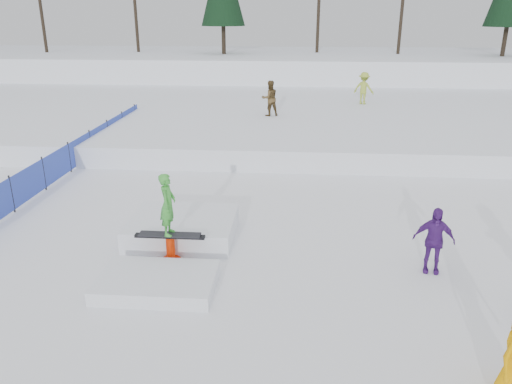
# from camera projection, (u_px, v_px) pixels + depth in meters

# --- Properties ---
(ground) EXTENTS (120.00, 120.00, 0.00)m
(ground) POSITION_uv_depth(u_px,v_px,m) (227.00, 268.00, 11.18)
(ground) COLOR white
(snow_berm) EXTENTS (60.00, 14.00, 2.40)m
(snow_berm) POSITION_uv_depth(u_px,v_px,m) (278.00, 69.00, 38.88)
(snow_berm) COLOR white
(snow_berm) RESTS_ON ground
(snow_midrise) EXTENTS (50.00, 18.00, 0.80)m
(snow_midrise) POSITION_uv_depth(u_px,v_px,m) (268.00, 113.00, 26.03)
(snow_midrise) COLOR white
(snow_midrise) RESTS_ON ground
(safety_fence) EXTENTS (0.05, 16.00, 1.10)m
(safety_fence) POSITION_uv_depth(u_px,v_px,m) (69.00, 157.00, 17.65)
(safety_fence) COLOR #3146B8
(safety_fence) RESTS_ON ground
(walker_olive) EXTENTS (0.97, 0.87, 1.63)m
(walker_olive) POSITION_uv_depth(u_px,v_px,m) (270.00, 98.00, 23.12)
(walker_olive) COLOR #4E3A1D
(walker_olive) RESTS_ON snow_midrise
(walker_ygreen) EXTENTS (1.22, 1.02, 1.65)m
(walker_ygreen) POSITION_uv_depth(u_px,v_px,m) (364.00, 88.00, 26.06)
(walker_ygreen) COLOR #9EB438
(walker_ygreen) RESTS_ON snow_midrise
(spectator_purple) EXTENTS (0.93, 0.51, 1.50)m
(spectator_purple) POSITION_uv_depth(u_px,v_px,m) (434.00, 240.00, 10.78)
(spectator_purple) COLOR #4E1E78
(spectator_purple) RESTS_ON ground
(jib_rail_feature) EXTENTS (2.60, 4.40, 2.11)m
(jib_rail_feature) POSITION_uv_depth(u_px,v_px,m) (176.00, 238.00, 11.91)
(jib_rail_feature) COLOR white
(jib_rail_feature) RESTS_ON ground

